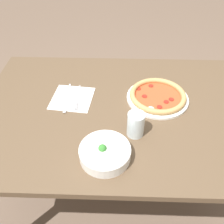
{
  "coord_description": "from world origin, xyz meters",
  "views": [
    {
      "loc": [
        0.01,
        0.9,
        1.52
      ],
      "look_at": [
        0.04,
        0.05,
        0.75
      ],
      "focal_mm": 40.0,
      "sensor_mm": 36.0,
      "label": 1
    }
  ],
  "objects": [
    {
      "name": "dining_table",
      "position": [
        0.0,
        0.0,
        0.64
      ],
      "size": [
        1.37,
        0.93,
        0.73
      ],
      "color": "brown",
      "rests_on": "ground_plane"
    },
    {
      "name": "bowl",
      "position": [
        0.05,
        0.3,
        0.76
      ],
      "size": [
        0.2,
        0.2,
        0.07
      ],
      "color": "white",
      "rests_on": "dining_table"
    },
    {
      "name": "fork",
      "position": [
        0.21,
        -0.06,
        0.74
      ],
      "size": [
        0.02,
        0.2,
        0.0
      ],
      "rotation": [
        0.0,
        0.0,
        1.6
      ],
      "color": "silver",
      "rests_on": "napkin"
    },
    {
      "name": "ground_plane",
      "position": [
        0.0,
        0.0,
        0.0
      ],
      "size": [
        8.0,
        8.0,
        0.0
      ],
      "primitive_type": "plane",
      "color": "brown"
    },
    {
      "name": "napkin",
      "position": [
        0.24,
        -0.06,
        0.73
      ],
      "size": [
        0.22,
        0.22,
        0.0
      ],
      "color": "white",
      "rests_on": "dining_table"
    },
    {
      "name": "knife",
      "position": [
        0.27,
        -0.07,
        0.74
      ],
      "size": [
        0.02,
        0.23,
        0.01
      ],
      "rotation": [
        0.0,
        0.0,
        1.6
      ],
      "color": "silver",
      "rests_on": "napkin"
    },
    {
      "name": "glass",
      "position": [
        -0.07,
        0.17,
        0.79
      ],
      "size": [
        0.07,
        0.07,
        0.11
      ],
      "color": "silver",
      "rests_on": "dining_table"
    },
    {
      "name": "pizza",
      "position": [
        -0.19,
        -0.07,
        0.75
      ],
      "size": [
        0.31,
        0.31,
        0.04
      ],
      "color": "white",
      "rests_on": "dining_table"
    }
  ]
}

